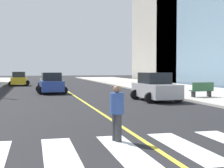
% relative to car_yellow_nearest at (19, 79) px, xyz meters
% --- Properties ---
extents(sidewalk_kerb_east, '(10.00, 120.00, 0.15)m').
position_rel_car_yellow_nearest_xyz_m(sidewalk_kerb_east, '(17.46, -21.62, -0.81)').
color(sidewalk_kerb_east, '#B2ADA3').
rests_on(sidewalk_kerb_east, ground).
extents(crosswalk_paint, '(13.50, 4.00, 0.01)m').
position_rel_car_yellow_nearest_xyz_m(crosswalk_paint, '(5.26, -37.62, -0.88)').
color(crosswalk_paint, silver).
rests_on(crosswalk_paint, ground).
extents(lane_divider_paint, '(0.16, 80.00, 0.01)m').
position_rel_car_yellow_nearest_xyz_m(lane_divider_paint, '(5.26, -1.62, -0.88)').
color(lane_divider_paint, yellow).
rests_on(lane_divider_paint, ground).
extents(parking_garage_concrete, '(18.00, 24.00, 20.37)m').
position_rel_car_yellow_nearest_xyz_m(parking_garage_concrete, '(32.92, 13.62, 9.30)').
color(parking_garage_concrete, '#B2ADA3').
rests_on(parking_garage_concrete, ground).
extents(car_yellow_nearest, '(2.73, 4.31, 1.90)m').
position_rel_car_yellow_nearest_xyz_m(car_yellow_nearest, '(0.00, 0.00, 0.00)').
color(car_yellow_nearest, gold).
rests_on(car_yellow_nearest, ground).
extents(car_white_second, '(2.59, 4.15, 1.85)m').
position_rel_car_yellow_nearest_xyz_m(car_white_second, '(3.71, -5.64, -0.02)').
color(car_white_second, silver).
rests_on(car_white_second, ground).
extents(car_blue_third, '(2.83, 4.44, 1.95)m').
position_rel_car_yellow_nearest_xyz_m(car_blue_third, '(3.49, -15.43, 0.02)').
color(car_blue_third, '#2D479E').
rests_on(car_blue_third, ground).
extents(car_silver_fourth, '(2.96, 4.61, 2.02)m').
position_rel_car_yellow_nearest_xyz_m(car_silver_fourth, '(10.38, -24.35, 0.06)').
color(car_silver_fourth, '#B7B7BC').
rests_on(car_silver_fourth, ground).
extents(park_bench, '(1.82, 0.63, 1.12)m').
position_rel_car_yellow_nearest_xyz_m(park_bench, '(14.30, -23.88, -0.20)').
color(park_bench, '#33603D').
rests_on(park_bench, sidewalk_kerb_east).
extents(pedestrian_crossing, '(0.44, 0.44, 1.76)m').
position_rel_car_yellow_nearest_xyz_m(pedestrian_crossing, '(4.42, -36.42, 0.08)').
color(pedestrian_crossing, '#38383D').
rests_on(pedestrian_crossing, ground).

